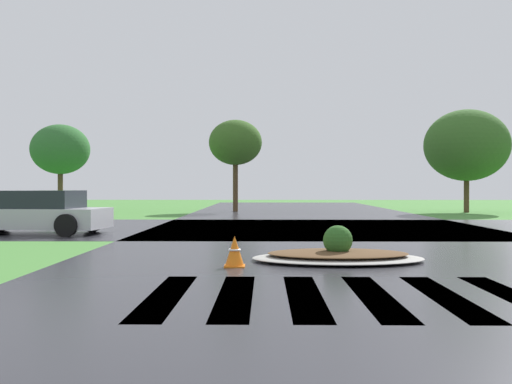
% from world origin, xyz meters
% --- Properties ---
extents(asphalt_roadway, '(11.40, 80.00, 0.01)m').
position_xyz_m(asphalt_roadway, '(0.00, 10.00, 0.00)').
color(asphalt_roadway, '#2B2B30').
rests_on(asphalt_roadway, ground).
extents(asphalt_cross_road, '(90.00, 10.26, 0.01)m').
position_xyz_m(asphalt_cross_road, '(0.00, 18.29, 0.00)').
color(asphalt_cross_road, '#2B2B30').
rests_on(asphalt_cross_road, ground).
extents(crosswalk_stripes, '(6.75, 3.39, 0.01)m').
position_xyz_m(crosswalk_stripes, '(0.00, 5.34, 0.00)').
color(crosswalk_stripes, white).
rests_on(crosswalk_stripes, ground).
extents(median_island, '(3.25, 2.09, 0.68)m').
position_xyz_m(median_island, '(-0.49, 9.07, 0.13)').
color(median_island, '#9E9B93').
rests_on(median_island, ground).
extents(car_silver_hatch, '(4.55, 2.51, 1.29)m').
position_xyz_m(car_silver_hatch, '(-8.73, 15.70, 0.61)').
color(car_silver_hatch, '#B7B7BF').
rests_on(car_silver_hatch, ground).
extents(traffic_cone, '(0.36, 0.36, 0.55)m').
position_xyz_m(traffic_cone, '(-2.40, 8.23, 0.26)').
color(traffic_cone, orange).
rests_on(traffic_cone, ground).
extents(background_treeline, '(35.55, 5.25, 5.64)m').
position_xyz_m(background_treeline, '(5.89, 30.53, 3.70)').
color(background_treeline, '#4C3823').
rests_on(background_treeline, ground).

